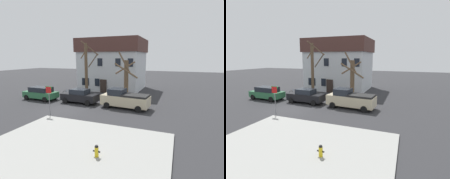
{
  "view_description": "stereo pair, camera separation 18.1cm",
  "coord_description": "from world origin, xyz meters",
  "views": [
    {
      "loc": [
        11.2,
        -15.21,
        5.51
      ],
      "look_at": [
        3.73,
        4.16,
        1.72
      ],
      "focal_mm": 28.06,
      "sensor_mm": 36.0,
      "label": 1
    },
    {
      "loc": [
        11.36,
        -15.14,
        5.51
      ],
      "look_at": [
        3.73,
        4.16,
        1.72
      ],
      "focal_mm": 28.06,
      "sensor_mm": 36.0,
      "label": 2
    }
  ],
  "objects": [
    {
      "name": "bicycle_leaning",
      "position": [
        -3.85,
        5.95,
        0.37
      ],
      "size": [
        1.73,
        0.35,
        1.03
      ],
      "color": "black",
      "rests_on": "ground_plane"
    },
    {
      "name": "car_green_wagon",
      "position": [
        -5.79,
        2.59,
        0.89
      ],
      "size": [
        4.66,
        2.22,
        1.71
      ],
      "color": "#2D6B42",
      "rests_on": "ground_plane"
    },
    {
      "name": "car_black_sedan",
      "position": [
        -0.01,
        2.89,
        0.87
      ],
      "size": [
        4.65,
        2.04,
        1.75
      ],
      "color": "black",
      "rests_on": "ground_plane"
    },
    {
      "name": "sidewalk_slab",
      "position": [
        5.46,
        -6.69,
        0.06
      ],
      "size": [
        11.38,
        8.09,
        0.12
      ],
      "primitive_type": "cube",
      "color": "#999993",
      "rests_on": "ground_plane"
    },
    {
      "name": "fire_hydrant",
      "position": [
        7.22,
        -7.26,
        0.48
      ],
      "size": [
        0.42,
        0.22,
        0.69
      ],
      "color": "gold",
      "rests_on": "sidewalk_slab"
    },
    {
      "name": "street_sign_pole",
      "position": [
        -0.25,
        -2.2,
        1.98
      ],
      "size": [
        0.76,
        0.07,
        2.84
      ],
      "color": "slate",
      "rests_on": "ground_plane"
    },
    {
      "name": "building_main",
      "position": [
        0.18,
        13.96,
        4.39
      ],
      "size": [
        10.59,
        8.59,
        8.6
      ],
      "color": "silver",
      "rests_on": "ground_plane"
    },
    {
      "name": "pickup_truck_beige",
      "position": [
        5.75,
        2.83,
        1.02
      ],
      "size": [
        5.44,
        2.52,
        2.11
      ],
      "color": "#C6B793",
      "rests_on": "ground_plane"
    },
    {
      "name": "tree_bare_near",
      "position": [
        -1.02,
        6.56,
        4.0
      ],
      "size": [
        2.7,
        3.46,
        7.62
      ],
      "color": "brown",
      "rests_on": "ground_plane"
    },
    {
      "name": "ground_plane",
      "position": [
        0.0,
        0.0,
        0.0
      ],
      "size": [
        120.0,
        120.0,
        0.0
      ],
      "primitive_type": "plane",
      "color": "#2D2D30"
    },
    {
      "name": "tree_bare_mid",
      "position": [
        4.94,
        5.98,
        2.9
      ],
      "size": [
        3.53,
        3.58,
        6.2
      ],
      "color": "brown",
      "rests_on": "ground_plane"
    }
  ]
}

